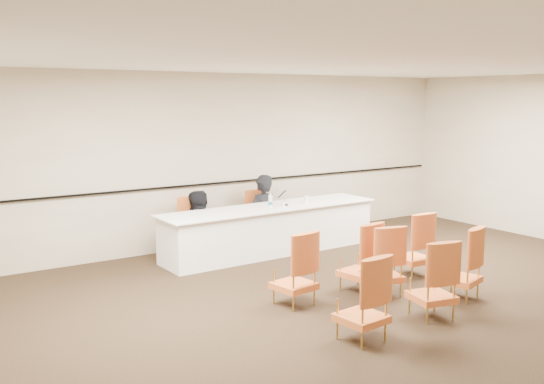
# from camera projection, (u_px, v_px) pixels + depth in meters

# --- Properties ---
(floor) EXTENTS (10.00, 10.00, 0.00)m
(floor) POSITION_uv_depth(u_px,v_px,m) (384.00, 305.00, 7.58)
(floor) COLOR black
(floor) RESTS_ON ground
(ceiling) EXTENTS (10.00, 10.00, 0.00)m
(ceiling) POSITION_uv_depth(u_px,v_px,m) (391.00, 61.00, 7.12)
(ceiling) COLOR white
(ceiling) RESTS_ON ground
(wall_back) EXTENTS (10.00, 0.04, 3.00)m
(wall_back) POSITION_uv_depth(u_px,v_px,m) (226.00, 159.00, 10.64)
(wall_back) COLOR #B3A18D
(wall_back) RESTS_ON ground
(wall_rail) EXTENTS (9.80, 0.04, 0.03)m
(wall_rail) POSITION_uv_depth(u_px,v_px,m) (227.00, 182.00, 10.67)
(wall_rail) COLOR black
(wall_rail) RESTS_ON wall_back
(panel_table) EXTENTS (3.92, 0.98, 0.78)m
(panel_table) POSITION_uv_depth(u_px,v_px,m) (271.00, 230.00, 10.12)
(panel_table) COLOR white
(panel_table) RESTS_ON ground
(panelist_main) EXTENTS (0.68, 0.52, 1.68)m
(panelist_main) POSITION_uv_depth(u_px,v_px,m) (262.00, 222.00, 10.70)
(panelist_main) COLOR black
(panelist_main) RESTS_ON ground
(panelist_main_chair) EXTENTS (0.51, 0.51, 0.95)m
(panelist_main_chair) POSITION_uv_depth(u_px,v_px,m) (262.00, 218.00, 10.69)
(panelist_main_chair) COLOR #B74320
(panelist_main_chair) RESTS_ON ground
(panelist_second) EXTENTS (0.91, 0.79, 1.61)m
(panelist_second) POSITION_uv_depth(u_px,v_px,m) (196.00, 239.00, 9.98)
(panelist_second) COLOR black
(panelist_second) RESTS_ON ground
(panelist_second_chair) EXTENTS (0.51, 0.51, 0.95)m
(panelist_second_chair) POSITION_uv_depth(u_px,v_px,m) (196.00, 227.00, 9.95)
(panelist_second_chair) COLOR #B74320
(panelist_second_chair) RESTS_ON ground
(papers) EXTENTS (0.32, 0.25, 0.00)m
(papers) POSITION_uv_depth(u_px,v_px,m) (298.00, 203.00, 10.36)
(papers) COLOR white
(papers) RESTS_ON panel_table
(microphone) EXTENTS (0.11, 0.22, 0.31)m
(microphone) POSITION_uv_depth(u_px,v_px,m) (285.00, 197.00, 10.14)
(microphone) COLOR black
(microphone) RESTS_ON panel_table
(water_bottle) EXTENTS (0.08, 0.08, 0.23)m
(water_bottle) POSITION_uv_depth(u_px,v_px,m) (270.00, 200.00, 9.99)
(water_bottle) COLOR #16777C
(water_bottle) RESTS_ON panel_table
(drinking_glass) EXTENTS (0.07, 0.07, 0.10)m
(drinking_glass) POSITION_uv_depth(u_px,v_px,m) (283.00, 203.00, 10.07)
(drinking_glass) COLOR silver
(drinking_glass) RESTS_ON panel_table
(coffee_cup) EXTENTS (0.10, 0.10, 0.13)m
(coffee_cup) POSITION_uv_depth(u_px,v_px,m) (306.00, 200.00, 10.35)
(coffee_cup) COLOR white
(coffee_cup) RESTS_ON panel_table
(aud_chair_front_left) EXTENTS (0.56, 0.56, 0.95)m
(aud_chair_front_left) POSITION_uv_depth(u_px,v_px,m) (294.00, 268.00, 7.53)
(aud_chair_front_left) COLOR #B74320
(aud_chair_front_left) RESTS_ON ground
(aud_chair_front_mid) EXTENTS (0.56, 0.56, 0.95)m
(aud_chair_front_mid) POSITION_uv_depth(u_px,v_px,m) (360.00, 257.00, 8.06)
(aud_chair_front_mid) COLOR #B74320
(aud_chair_front_mid) RESTS_ON ground
(aud_chair_front_right) EXTENTS (0.52, 0.52, 0.95)m
(aud_chair_front_right) POSITION_uv_depth(u_px,v_px,m) (413.00, 244.00, 8.78)
(aud_chair_front_right) COLOR #B74320
(aud_chair_front_right) RESTS_ON ground
(aud_chair_back_left) EXTENTS (0.54, 0.54, 0.95)m
(aud_chair_back_left) POSITION_uv_depth(u_px,v_px,m) (362.00, 297.00, 6.41)
(aud_chair_back_left) COLOR #B74320
(aud_chair_back_left) RESTS_ON ground
(aud_chair_back_mid) EXTENTS (0.60, 0.60, 0.95)m
(aud_chair_back_mid) POSITION_uv_depth(u_px,v_px,m) (432.00, 278.00, 7.09)
(aud_chair_back_mid) COLOR #B74320
(aud_chair_back_mid) RESTS_ON ground
(aud_chair_back_right) EXTENTS (0.62, 0.62, 0.95)m
(aud_chair_back_right) POSITION_uv_depth(u_px,v_px,m) (460.00, 262.00, 7.79)
(aud_chair_back_right) COLOR #B74320
(aud_chair_back_right) RESTS_ON ground
(aud_chair_extra) EXTENTS (0.61, 0.61, 0.95)m
(aud_chair_extra) POSITION_uv_depth(u_px,v_px,m) (382.00, 260.00, 7.90)
(aud_chair_extra) COLOR #B74320
(aud_chair_extra) RESTS_ON ground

